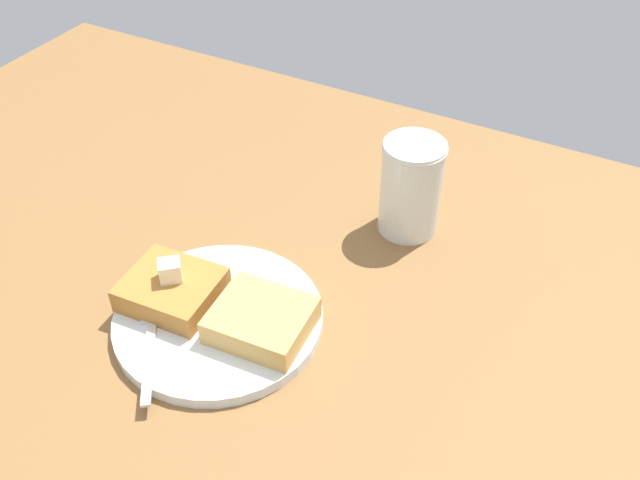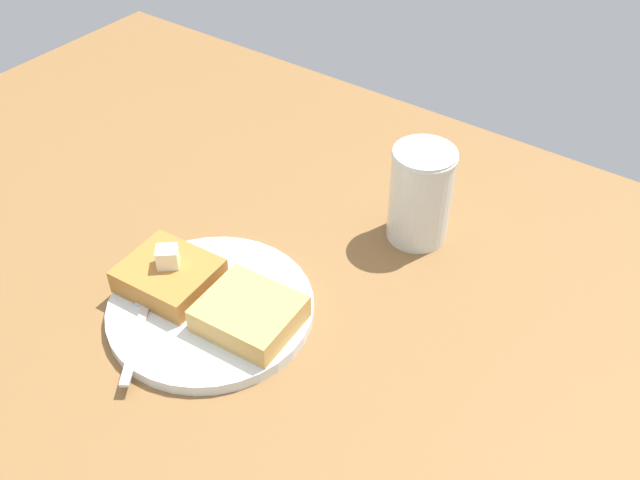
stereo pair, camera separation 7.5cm
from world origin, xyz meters
TOP-DOWN VIEW (x-y plane):
  - table_surface at (0.00, 0.00)cm, footprint 113.60×113.60cm
  - plate at (5.24, 8.26)cm, footprint 21.06×21.06cm
  - toast_slice_left at (0.26, 7.91)cm, footprint 9.75×8.70cm
  - toast_slice_middle at (10.21, 8.61)cm, footprint 9.75×8.70cm
  - butter_pat_primary at (-0.01, 8.15)cm, footprint 2.91×2.89cm
  - fork at (0.79, 3.33)cm, footprint 10.35×13.93cm
  - syrup_jar at (16.07, 31.39)cm, footprint 7.19×7.19cm

SIDE VIEW (x-z plane):
  - table_surface at x=0.00cm, z-range 0.00..1.87cm
  - plate at x=5.24cm, z-range 1.96..3.25cm
  - fork at x=0.79cm, z-range 3.15..3.51cm
  - toast_slice_left at x=0.26cm, z-range 3.15..5.84cm
  - toast_slice_middle at x=10.21cm, z-range 3.15..5.84cm
  - butter_pat_primary at x=-0.01cm, z-range 5.84..8.01cm
  - syrup_jar at x=16.07cm, z-range 1.56..13.03cm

